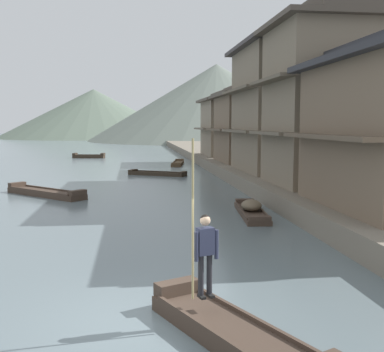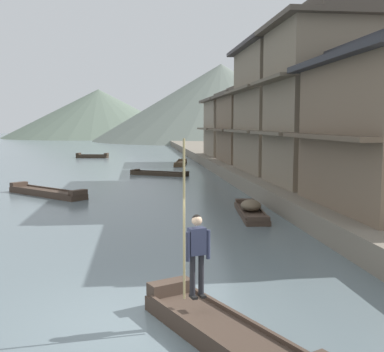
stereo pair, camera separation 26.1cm
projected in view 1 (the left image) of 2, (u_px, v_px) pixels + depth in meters
name	position (u px, v px, depth m)	size (l,w,h in m)	color
ground_plane	(139.00, 319.00, 9.38)	(400.00, 400.00, 0.00)	slate
riverbank_right	(309.00, 164.00, 40.82)	(18.00, 110.00, 0.83)	slate
boat_foreground_poled	(234.00, 334.00, 8.31)	(2.75, 4.34, 0.57)	#423328
boatman_person	(204.00, 246.00, 8.92)	(0.54, 0.34, 3.04)	black
boat_moored_nearest	(46.00, 193.00, 25.51)	(4.77, 4.72, 0.54)	#423328
boat_moored_second	(251.00, 210.00, 20.07)	(1.40, 4.57, 0.67)	#423328
boat_moored_third	(89.00, 156.00, 54.10)	(3.73, 1.70, 0.56)	#33281E
boat_moored_far	(178.00, 163.00, 45.07)	(1.76, 5.26, 0.38)	brown
boat_midriver_drifting	(157.00, 174.00, 35.81)	(4.44, 3.13, 0.36)	#33281E
house_waterfront_second	(325.00, 99.00, 23.59)	(6.22, 6.26, 8.74)	#7F705B
house_waterfront_tall	(281.00, 105.00, 30.49)	(6.22, 8.12, 8.74)	#7F705B
house_waterfront_narrow	(249.00, 125.00, 38.21)	(5.89, 7.58, 6.14)	#75604C
house_waterfront_far	(233.00, 125.00, 46.17)	(6.72, 7.38, 6.14)	gray
hill_far_west	(94.00, 113.00, 136.16)	(53.93, 53.93, 13.86)	#5B6B5B
hill_far_centre	(216.00, 102.00, 111.78)	(60.48, 60.48, 17.93)	slate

